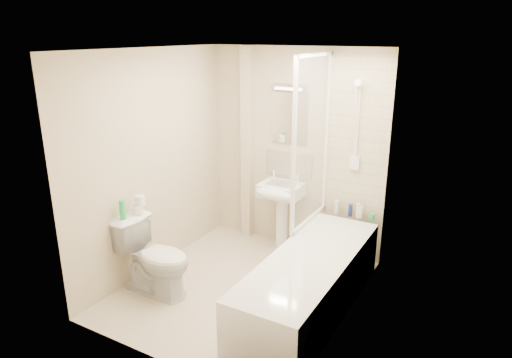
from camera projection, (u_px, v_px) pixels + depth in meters
The scene contains 24 objects.
floor at pixel (241, 289), 4.74m from camera, with size 2.50×2.50×0.00m, color beige.
wall_back at pixel (295, 151), 5.41m from camera, with size 2.20×0.02×2.40m, color beige.
wall_left at pixel (152, 163), 4.89m from camera, with size 0.02×2.50×2.40m, color beige.
wall_right at pixel (351, 199), 3.86m from camera, with size 0.02×2.50×2.40m, color beige.
ceiling at pixel (238, 49), 4.00m from camera, with size 2.20×2.50×0.02m, color white.
tile_back at pixel (357, 139), 4.97m from camera, with size 0.70×0.01×1.75m, color beige.
tile_right at pixel (352, 173), 3.81m from camera, with size 0.01×2.10×1.75m, color beige.
pipe_boxing at pixel (247, 146), 5.65m from camera, with size 0.12×0.12×2.40m, color beige.
splashback at pixel (289, 164), 5.48m from camera, with size 0.60×0.01×0.30m, color beige.
mirror at pixel (290, 119), 5.31m from camera, with size 0.46×0.01×0.60m, color white.
strip_light at pixel (290, 87), 5.18m from camera, with size 0.42×0.07×0.07m, color silver.
bathtub at pixel (310, 282), 4.32m from camera, with size 0.70×2.10×0.55m.
shower_screen at pixel (312, 142), 4.77m from camera, with size 0.04×0.92×1.80m.
shower_fixture at pixel (357, 129), 4.90m from camera, with size 0.10×0.16×0.99m.
pedestal_sink at pixel (280, 198), 5.41m from camera, with size 0.49×0.46×0.95m.
bottle_white_a at pixel (337, 207), 5.23m from camera, with size 0.06×0.06×0.16m, color silver.
bottle_blue at pixel (350, 210), 5.16m from camera, with size 0.05×0.05×0.14m, color navy.
bottle_cream at pixel (358, 211), 5.11m from camera, with size 0.05×0.05×0.17m, color beige.
bottle_white_b at pixel (361, 212), 5.10m from camera, with size 0.05×0.05×0.15m, color silver.
bottle_green at pixel (372, 217), 5.05m from camera, with size 0.06×0.06×0.08m, color green.
toilet at pixel (155, 257), 4.57m from camera, with size 0.77×0.44×0.78m, color white.
toilet_roll_lower at pixel (138, 210), 4.62m from camera, with size 0.11×0.11×0.09m, color white.
toilet_roll_upper at pixel (140, 200), 4.60m from camera, with size 0.10×0.10×0.10m, color white.
green_bottle at pixel (123, 210), 4.47m from camera, with size 0.06×0.06×0.20m, color green.
Camera 1 is at (2.18, -3.54, 2.55)m, focal length 32.00 mm.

